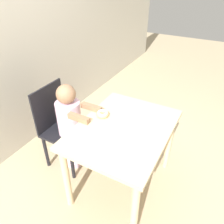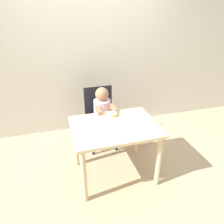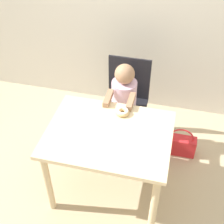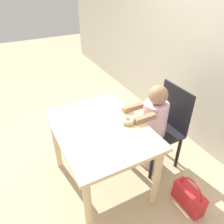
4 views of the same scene
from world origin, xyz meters
TOP-DOWN VIEW (x-y plane):
  - ground_plane at (0.00, 0.00)m, footprint 12.00×12.00m
  - wall_back at (0.00, 1.34)m, footprint 8.00×0.05m
  - dining_table at (0.00, 0.00)m, footprint 1.00×0.76m
  - chair at (-0.00, 0.72)m, footprint 0.42×0.42m
  - child_figure at (-0.00, 0.59)m, footprint 0.25×0.43m
  - donut at (0.06, 0.24)m, footprint 0.12×0.12m
  - napkin at (-0.07, 0.07)m, footprint 0.27×0.27m
  - handbag at (0.60, 0.59)m, footprint 0.31×0.12m

SIDE VIEW (x-z plane):
  - ground_plane at x=0.00m, z-range 0.00..0.00m
  - handbag at x=0.60m, z-range -0.05..0.28m
  - chair at x=0.00m, z-range 0.01..0.92m
  - child_figure at x=0.00m, z-range 0.01..0.99m
  - dining_table at x=0.00m, z-range 0.25..0.97m
  - napkin at x=-0.07m, z-range 0.72..0.73m
  - donut at x=0.06m, z-range 0.72..0.77m
  - wall_back at x=0.00m, z-range 0.00..2.50m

